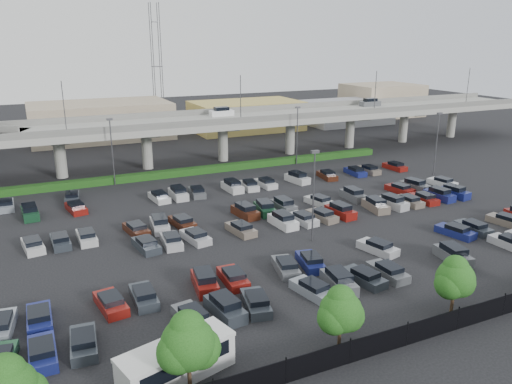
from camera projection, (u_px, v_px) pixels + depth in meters
ground at (279, 218)px, 62.49m from camera, size 280.00×280.00×0.00m
overpass at (195, 125)px, 88.15m from camera, size 150.00×13.00×15.80m
hedge at (211, 169)px, 84.01m from camera, size 66.00×1.60×1.10m
fence at (448, 322)px, 37.92m from camera, size 70.00×0.10×2.00m
tree_row at (444, 281)px, 38.74m from camera, size 65.07×3.66×5.94m
shuttle_bus at (177, 360)px, 32.74m from camera, size 8.23×4.62×2.51m
parked_cars at (297, 223)px, 59.38m from camera, size 63.01×41.64×1.67m
light_poles at (242, 170)px, 60.73m from camera, size 66.90×48.38×10.30m
distant_buildings at (207, 116)px, 119.97m from camera, size 138.00×24.00×9.00m
comm_tower at (157, 64)px, 123.68m from camera, size 2.40×2.40×30.00m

